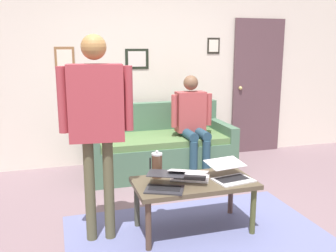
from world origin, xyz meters
The scene contains 12 objects.
ground_plane centered at (0.00, 0.00, 0.00)m, with size 7.68×7.68×0.00m, color slate.
area_rug centered at (0.01, 0.20, 0.00)m, with size 2.28×1.42×0.01m, color slate.
back_wall centered at (0.00, -2.20, 1.35)m, with size 7.04×0.11×2.70m.
interior_door centered at (-1.86, -2.11, 1.02)m, with size 0.82×0.09×2.05m.
couch centered at (-0.13, -1.61, 0.31)m, with size 1.88×0.88×0.88m.
coffee_table centered at (0.01, 0.10, 0.41)m, with size 1.07×0.56×0.47m.
laptop_left centered at (0.05, 0.06, 0.52)m, with size 0.46×0.47×0.15m.
laptop_center centered at (0.31, 0.20, 0.51)m, with size 0.41×0.41×0.11m.
laptop_right centered at (-0.31, 0.14, 0.52)m, with size 0.39×0.42×0.14m.
french_press centered at (0.31, -0.09, 0.59)m, with size 0.12×0.10×0.26m.
person_standing centered at (0.84, 0.01, 1.11)m, with size 0.61×0.24×1.74m.
person_seated centered at (-0.52, -1.38, 0.73)m, with size 0.55×0.51×1.28m.
Camera 1 is at (1.15, 3.04, 1.64)m, focal length 39.98 mm.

